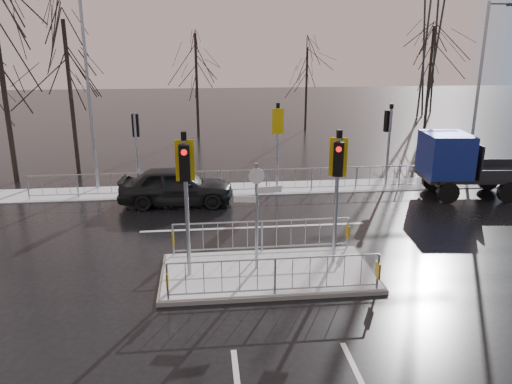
{
  "coord_description": "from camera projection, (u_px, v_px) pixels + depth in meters",
  "views": [
    {
      "loc": [
        -1.72,
        -12.76,
        6.35
      ],
      "look_at": [
        -0.1,
        2.22,
        1.8
      ],
      "focal_mm": 35.0,
      "sensor_mm": 36.0,
      "label": 1
    }
  ],
  "objects": [
    {
      "name": "far_kerb_fixtures",
      "position": [
        250.0,
        170.0,
        21.59
      ],
      "size": [
        18.0,
        0.65,
        3.83
      ],
      "color": "#959CA3",
      "rests_on": "ground"
    },
    {
      "name": "traffic_island",
      "position": [
        267.0,
        262.0,
        14.05
      ],
      "size": [
        6.0,
        3.04,
        4.15
      ],
      "color": "slate",
      "rests_on": "ground"
    },
    {
      "name": "street_lamp_left",
      "position": [
        90.0,
        87.0,
        21.23
      ],
      "size": [
        1.25,
        0.18,
        8.2
      ],
      "color": "#959CA3",
      "rests_on": "ground"
    },
    {
      "name": "street_lamp_right",
      "position": [
        480.0,
        88.0,
        22.07
      ],
      "size": [
        1.25,
        0.18,
        8.0
      ],
      "color": "#959CA3",
      "rests_on": "ground"
    },
    {
      "name": "ground",
      "position": [
        268.0,
        275.0,
        14.16
      ],
      "size": [
        120.0,
        120.0,
        0.0
      ],
      "primitive_type": "plane",
      "color": "black",
      "rests_on": "ground"
    },
    {
      "name": "tree_near_b",
      "position": [
        68.0,
        68.0,
        23.74
      ],
      "size": [
        4.0,
        4.0,
        7.55
      ],
      "color": "black",
      "rests_on": "ground"
    },
    {
      "name": "snow_verge",
      "position": [
        243.0,
        189.0,
        22.33
      ],
      "size": [
        30.0,
        2.0,
        0.04
      ],
      "primitive_type": "cube",
      "color": "white",
      "rests_on": "ground"
    },
    {
      "name": "lane_markings",
      "position": [
        269.0,
        280.0,
        13.84
      ],
      "size": [
        8.0,
        11.38,
        0.01
      ],
      "color": "silver",
      "rests_on": "ground"
    },
    {
      "name": "car_far_lane",
      "position": [
        176.0,
        186.0,
        20.11
      ],
      "size": [
        4.66,
        2.07,
        1.56
      ],
      "primitive_type": "imported",
      "rotation": [
        0.0,
        0.0,
        1.52
      ],
      "color": "black",
      "rests_on": "ground"
    },
    {
      "name": "tree_far_a",
      "position": [
        196.0,
        65.0,
        33.49
      ],
      "size": [
        3.75,
        3.75,
        7.08
      ],
      "color": "black",
      "rests_on": "ground"
    },
    {
      "name": "tree_far_b",
      "position": [
        307.0,
        73.0,
        36.41
      ],
      "size": [
        3.25,
        3.25,
        6.14
      ],
      "color": "black",
      "rests_on": "ground"
    },
    {
      "name": "flatbed_truck",
      "position": [
        464.0,
        163.0,
        20.96
      ],
      "size": [
        6.03,
        2.69,
        2.71
      ],
      "color": "black",
      "rests_on": "ground"
    },
    {
      "name": "tree_far_c",
      "position": [
        431.0,
        60.0,
        34.1
      ],
      "size": [
        4.0,
        4.0,
        7.55
      ],
      "color": "black",
      "rests_on": "ground"
    }
  ]
}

